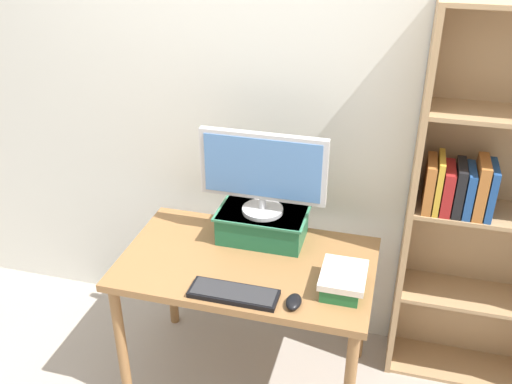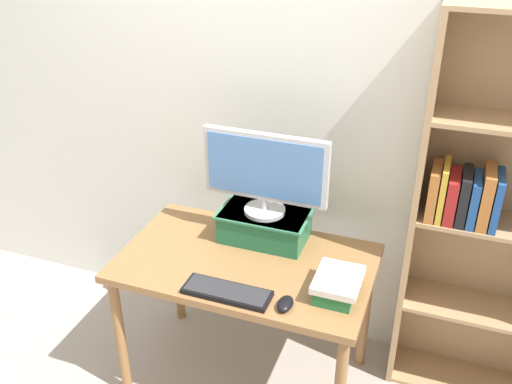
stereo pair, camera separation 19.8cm
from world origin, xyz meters
The scene contains 9 objects.
ground_plane centered at (0.00, 0.00, 0.00)m, with size 12.00×12.00×0.00m, color #9E9389.
back_wall centered at (0.00, 0.53, 1.30)m, with size 7.00×0.08×2.60m.
desk centered at (0.00, 0.00, 0.65)m, with size 1.17×0.70×0.74m.
bookshelf_unit centered at (1.05, 0.38, 0.96)m, with size 0.79×0.28×1.88m.
riser_box centered at (0.02, 0.20, 0.82)m, with size 0.43×0.26×0.15m.
computer_monitor centered at (0.02, 0.20, 1.10)m, with size 0.60×0.20×0.40m.
keyboard centered at (0.02, -0.26, 0.75)m, with size 0.38×0.13×0.02m.
computer_mouse centered at (0.27, -0.26, 0.75)m, with size 0.06×0.10×0.04m.
book_stack centered at (0.45, -0.11, 0.78)m, with size 0.19×0.24×0.09m.
Camera 2 is at (0.79, -2.02, 2.26)m, focal length 40.00 mm.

